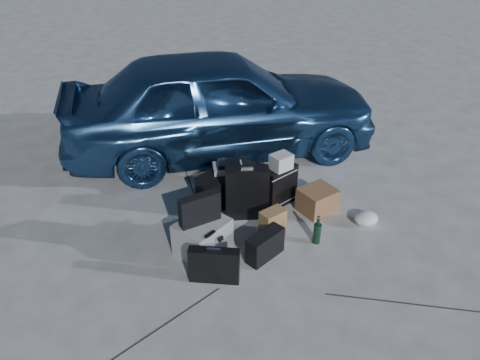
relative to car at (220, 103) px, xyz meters
name	(u,v)px	position (x,y,z in m)	size (l,w,h in m)	color
ground	(267,256)	(-0.54, -2.43, -0.76)	(60.00, 60.00, 0.00)	silver
car	(220,103)	(0.00, 0.00, 0.00)	(1.78, 4.43, 1.51)	#305F96
pelican_case	(203,237)	(-1.12, -2.06, -0.57)	(0.52, 0.43, 0.38)	#A7AAAC
laptop_bag	(200,209)	(-1.13, -2.04, -0.21)	(0.44, 0.11, 0.33)	black
briefcase	(214,265)	(-1.19, -2.53, -0.56)	(0.50, 0.11, 0.39)	black
suitcase_left	(247,193)	(-0.41, -1.68, -0.43)	(0.50, 0.18, 0.66)	black
suitcase_right	(281,186)	(0.08, -1.64, -0.50)	(0.43, 0.16, 0.52)	black
white_carton	(281,162)	(0.06, -1.64, -0.14)	(0.24, 0.19, 0.19)	beige
duffel_bag	(228,185)	(-0.45, -1.23, -0.56)	(0.79, 0.34, 0.40)	black
flat_box_white	(228,168)	(-0.44, -1.22, -0.33)	(0.36, 0.27, 0.06)	beige
flat_box_black	(229,164)	(-0.43, -1.22, -0.27)	(0.28, 0.20, 0.06)	black
kraft_bag	(273,224)	(-0.33, -2.18, -0.57)	(0.28, 0.17, 0.37)	olive
cardboard_box	(317,200)	(0.41, -1.96, -0.60)	(0.40, 0.35, 0.30)	#8B5E3D
plastic_bag	(366,218)	(0.78, -2.43, -0.68)	(0.28, 0.24, 0.16)	white
messenger_bag	(265,245)	(-0.56, -2.44, -0.60)	(0.44, 0.17, 0.31)	black
green_bottle	(317,230)	(0.07, -2.47, -0.59)	(0.09, 0.09, 0.34)	black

